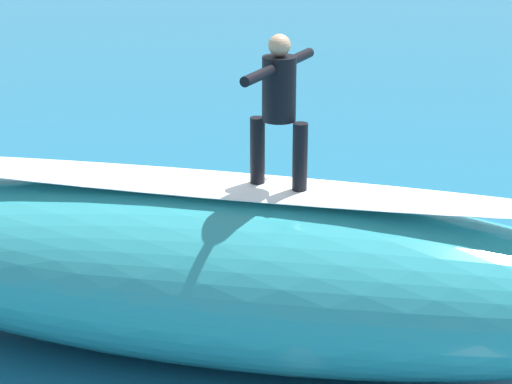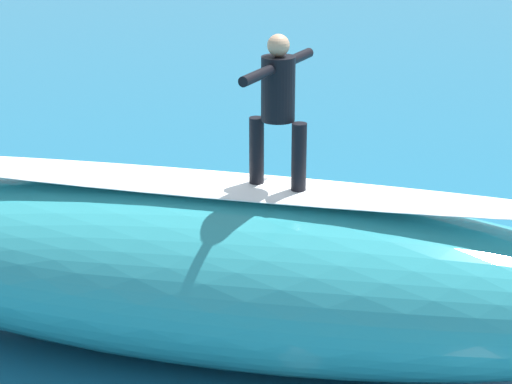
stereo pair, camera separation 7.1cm
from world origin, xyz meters
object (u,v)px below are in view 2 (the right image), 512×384
object	(u,v)px
surfboard_riding	(277,190)
surfer_paddling	(248,242)
surfboard_paddling	(240,251)
surfer_riding	(278,100)

from	to	relation	value
surfboard_riding	surfer_paddling	distance (m)	3.34
surfer_paddling	surfboard_paddling	bearing A→B (deg)	-0.00
surfboard_riding	surfboard_paddling	world-z (taller)	surfboard_riding
surfboard_paddling	surfer_paddling	bearing A→B (deg)	180.00
surfboard_riding	surfboard_paddling	size ratio (longest dim) A/B	1.06
surfboard_paddling	surfer_paddling	size ratio (longest dim) A/B	1.33
surfer_riding	surfboard_paddling	size ratio (longest dim) A/B	0.77
surfer_riding	surfer_paddling	bearing A→B (deg)	-56.56
surfboard_riding	surfer_riding	distance (m)	0.95
surfboard_paddling	surfer_riding	bearing A→B (deg)	116.94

